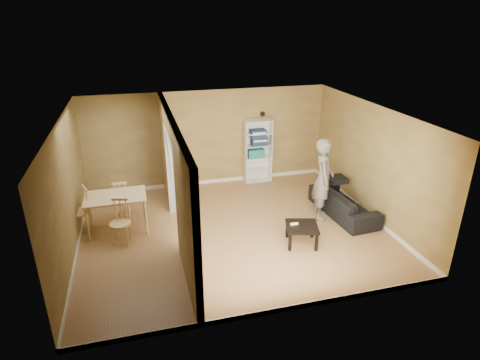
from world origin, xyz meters
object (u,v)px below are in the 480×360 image
chair_near (120,222)px  chair_far (121,198)px  chair_left (79,211)px  bookshelf (257,151)px  dining_table (115,199)px  sofa (344,199)px  coffee_table (302,228)px  person (324,172)px

chair_near → chair_far: size_ratio=1.02×
chair_left → chair_far: 1.03m
bookshelf → chair_near: (-3.72, -2.49, -0.41)m
dining_table → chair_near: size_ratio=1.36×
sofa → dining_table: dining_table is taller
bookshelf → coffee_table: (-0.12, -3.50, -0.53)m
chair_left → chair_near: bearing=31.9°
person → chair_left: bearing=104.1°
person → chair_far: person is taller
dining_table → coffee_table: bearing=-24.0°
sofa → person: size_ratio=0.90×
chair_far → dining_table: bearing=82.5°
dining_table → sofa: bearing=-7.1°
sofa → bookshelf: size_ratio=1.13×
bookshelf → chair_left: size_ratio=1.72×
person → sofa: bearing=-70.1°
chair_far → coffee_table: bearing=148.9°
coffee_table → person: bearing=47.9°
person → chair_near: 4.54m
bookshelf → chair_near: size_ratio=1.88×
sofa → coffee_table: bearing=119.4°
dining_table → chair_left: 0.80m
person → chair_near: bearing=111.2°
bookshelf → chair_left: bookshelf is taller
dining_table → chair_far: (0.09, 0.62, -0.26)m
chair_far → bookshelf: bearing=-160.1°
person → bookshelf: person is taller
bookshelf → dining_table: size_ratio=1.38×
bookshelf → coffee_table: bookshelf is taller
bookshelf → dining_table: bookshelf is taller
sofa → chair_far: (-5.05, 1.27, 0.08)m
sofa → coffee_table: size_ratio=3.15×
dining_table → chair_far: bearing=81.4°
sofa → person: person is taller
dining_table → person: bearing=-7.8°
sofa → dining_table: 5.20m
person → coffee_table: (-0.90, -1.00, -0.76)m
sofa → chair_far: chair_far is taller
coffee_table → chair_left: (-4.44, 1.69, 0.15)m
bookshelf → dining_table: bearing=-153.7°
person → coffee_table: size_ratio=3.52×
dining_table → chair_far: chair_far is taller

